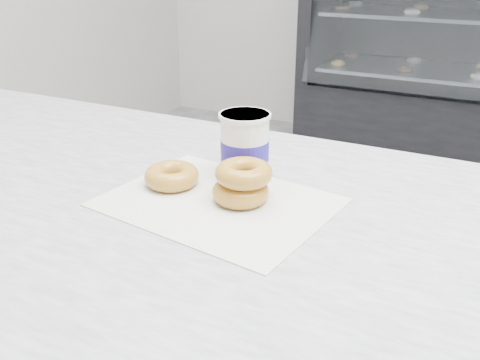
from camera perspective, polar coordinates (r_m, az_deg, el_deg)
The scene contains 4 objects.
wax_paper at distance 0.84m, azimuth -2.35°, elevation -2.38°, with size 0.34×0.26×0.00m, color silver.
donut_single at distance 0.90m, azimuth -7.30°, elevation 0.44°, with size 0.09×0.09×0.03m, color #BC8F33.
donut_stack at distance 0.83m, azimuth 0.24°, elevation -0.27°, with size 0.10×0.10×0.06m.
coffee_cup at distance 0.90m, azimuth 0.51°, elevation 3.64°, with size 0.10×0.10×0.12m.
Camera 1 is at (-0.08, -1.24, 1.27)m, focal length 40.00 mm.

